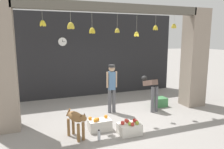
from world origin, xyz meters
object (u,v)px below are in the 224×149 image
Objects in this scene: worker_stooping at (151,89)px; fruit_crate_apples at (129,128)px; dog at (76,119)px; shopkeeper at (112,85)px; water_bottle at (99,135)px; wall_clock at (62,42)px; produce_box_green at (159,102)px; fruit_crate_oranges at (100,125)px.

worker_stooping is 2.11m from fruit_crate_apples.
dog is 2.04m from shopkeeper.
water_bottle is (-0.96, -1.67, -0.78)m from shopkeeper.
fruit_crate_apples is at bearing -136.91° from worker_stooping.
shopkeeper reaches higher than water_bottle.
wall_clock is (-2.47, 2.45, 1.50)m from worker_stooping.
worker_stooping reaches higher than fruit_crate_apples.
fruit_crate_apples is 2.54m from produce_box_green.
wall_clock is (-2.97, 2.24, 2.07)m from produce_box_green.
fruit_crate_oranges is at bearing -156.81° from worker_stooping.
dog is 1.73× the size of produce_box_green.
fruit_crate_oranges is at bearing 143.85° from fruit_crate_apples.
fruit_crate_oranges is at bearing -155.66° from produce_box_green.
shopkeeper is at bearing 85.04° from fruit_crate_apples.
produce_box_green is at bearing 40.09° from fruit_crate_apples.
shopkeeper is at bearing -179.70° from produce_box_green.
dog is at bearing -158.04° from worker_stooping.
dog is 1.37× the size of fruit_crate_oranges.
fruit_crate_oranges is 1.26× the size of produce_box_green.
wall_clock reaches higher than produce_box_green.
wall_clock reaches higher than worker_stooping.
shopkeeper reaches higher than dog.
fruit_crate_oranges is 1.72× the size of wall_clock.
wall_clock is at bearing 96.47° from fruit_crate_oranges.
worker_stooping is at bearing 32.95° from water_bottle.
worker_stooping is 3.79m from wall_clock.
water_bottle is at bearing -109.12° from fruit_crate_oranges.
shopkeeper is 1.79m from fruit_crate_apples.
worker_stooping is at bearing 91.57° from dog.
shopkeeper is 1.43× the size of worker_stooping.
dog is at bearing 49.53° from shopkeeper.
fruit_crate_oranges reaches higher than fruit_crate_apples.
dog is 0.76m from fruit_crate_oranges.
produce_box_green is at bearing 21.38° from worker_stooping.
water_bottle is (0.48, -0.28, -0.37)m from dog.
dog is 1.44× the size of fruit_crate_apples.
wall_clock is (-0.39, 3.41, 2.06)m from fruit_crate_oranges.
fruit_crate_oranges is 2.27× the size of water_bottle.
dog is 1.35m from fruit_crate_apples.
fruit_crate_apples is at bearing -75.18° from wall_clock.
fruit_crate_oranges reaches higher than water_bottle.
worker_stooping is at bearing -44.77° from wall_clock.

